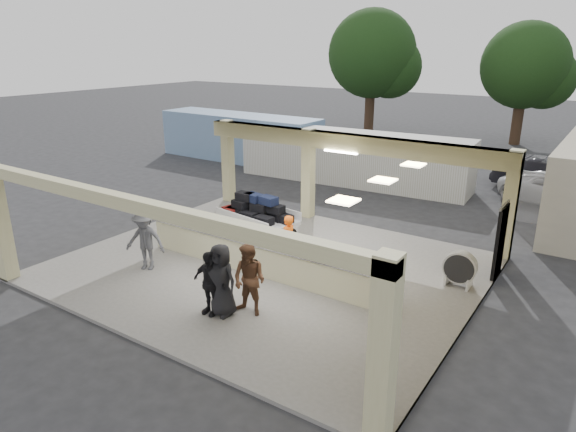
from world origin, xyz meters
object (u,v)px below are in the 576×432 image
Objects in this scene: container_blue at (239,137)px; container_white at (352,158)px; drum_fan at (460,268)px; passenger_d at (221,280)px; passenger_c at (145,240)px; passenger_b at (209,283)px; car_dark at (544,175)px; luggage_cart at (257,213)px; baggage_counter at (258,257)px; passenger_a at (249,280)px; car_white_a at (559,191)px; baggage_handler at (288,241)px.

container_white is at bearing -6.52° from container_blue.
drum_fan is 18.61m from container_blue.
drum_fan is 6.63m from passenger_d.
passenger_c is 0.99× the size of passenger_d.
passenger_b is 0.37× the size of car_dark.
container_blue reaches higher than luggage_cart.
container_white is (-3.12, 13.84, 0.30)m from passenger_b.
passenger_b is at bearing -52.50° from container_blue.
container_white reaches higher than passenger_d.
baggage_counter is 4.91× the size of passenger_b.
passenger_d reaches higher than baggage_counter.
baggage_counter is at bearing 100.30° from passenger_b.
car_dark is (4.18, 16.99, -0.28)m from passenger_a.
container_white reaches higher than baggage_counter.
passenger_a is at bearing -76.91° from container_white.
passenger_d is (0.28, 0.14, 0.10)m from passenger_b.
container_blue is at bearing 128.50° from passenger_d.
passenger_c is at bearing -150.13° from baggage_counter.
container_white is (-9.05, -1.41, 0.58)m from car_white_a.
car_white_a is at bearing 5.37° from container_white.
drum_fan is at bearing 3.27° from passenger_c.
luggage_cart reaches higher than car_white_a.
car_white_a is at bearing 68.15° from passenger_a.
passenger_a is 17.50m from car_dark.
luggage_cart is 0.62× the size of car_white_a.
drum_fan is 0.10× the size of container_blue.
passenger_d is at bearing -51.56° from container_blue.
container_blue is at bearing 126.37° from passenger_b.
passenger_b reaches higher than car_white_a.
passenger_d reaches higher than car_dark.
passenger_a is at bearing 36.11° from passenger_d.
baggage_handler is (-4.70, -1.61, 0.28)m from drum_fan.
luggage_cart is 2.81m from baggage_handler.
passenger_c is (-1.11, -4.05, 0.07)m from luggage_cart.
passenger_d is 18.59m from container_blue.
car_white_a is 9.18m from container_white.
baggage_handler is at bearing 102.77° from passenger_a.
passenger_a is at bearing -135.41° from drum_fan.
container_white is at bearing 104.87° from luggage_cart.
passenger_d reaches higher than drum_fan.
passenger_a is 0.16× the size of container_white.
luggage_cart is 0.28× the size of container_blue.
passenger_d is 16.14m from car_white_a.
passenger_c is 17.08m from car_white_a.
container_blue is at bearing 169.06° from container_white.
car_dark is (0.29, 12.49, 0.10)m from drum_fan.
car_dark is (5.51, 14.90, 0.16)m from baggage_counter.
car_dark is (8.42, 16.57, -0.28)m from passenger_c.
car_dark is (5.02, 17.52, -0.19)m from passenger_b.
passenger_b is 0.36× the size of car_white_a.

